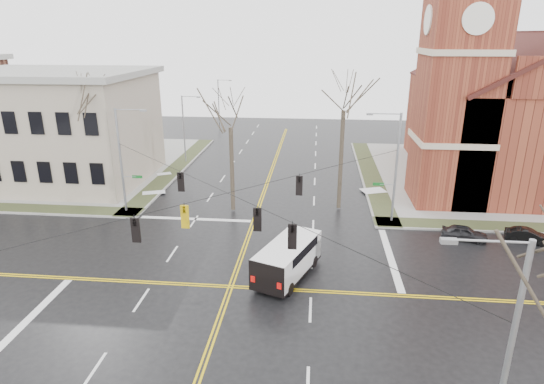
# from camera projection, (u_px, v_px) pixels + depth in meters

# --- Properties ---
(ground) EXTENTS (120.00, 120.00, 0.00)m
(ground) POSITION_uv_depth(u_px,v_px,m) (231.00, 287.00, 28.31)
(ground) COLOR black
(ground) RESTS_ON ground
(sidewalks) EXTENTS (80.00, 80.00, 0.17)m
(sidewalks) POSITION_uv_depth(u_px,v_px,m) (231.00, 286.00, 28.29)
(sidewalks) COLOR gray
(sidewalks) RESTS_ON ground
(road_markings) EXTENTS (100.00, 100.00, 0.01)m
(road_markings) POSITION_uv_depth(u_px,v_px,m) (231.00, 287.00, 28.31)
(road_markings) COLOR gold
(road_markings) RESTS_ON ground
(church) EXTENTS (24.28, 27.48, 27.50)m
(church) POSITION_uv_depth(u_px,v_px,m) (511.00, 101.00, 46.51)
(church) COLOR maroon
(church) RESTS_ON ground
(civic_building_a) EXTENTS (18.00, 14.00, 11.00)m
(civic_building_a) POSITION_uv_depth(u_px,v_px,m) (57.00, 129.00, 47.35)
(civic_building_a) COLOR #9F907E
(civic_building_a) RESTS_ON ground
(signal_pole_ne) EXTENTS (2.75, 0.22, 9.00)m
(signal_pole_ne) POSITION_uv_depth(u_px,v_px,m) (394.00, 165.00, 36.43)
(signal_pole_ne) COLOR gray
(signal_pole_ne) RESTS_ON ground
(signal_pole_nw) EXTENTS (2.75, 0.22, 9.00)m
(signal_pole_nw) POSITION_uv_depth(u_px,v_px,m) (123.00, 158.00, 38.55)
(signal_pole_nw) COLOR gray
(signal_pole_nw) RESTS_ON ground
(signal_pole_se) EXTENTS (2.75, 0.22, 9.00)m
(signal_pole_se) POSITION_uv_depth(u_px,v_px,m) (503.00, 356.00, 14.82)
(signal_pole_se) COLOR gray
(signal_pole_se) RESTS_ON ground
(span_wires) EXTENTS (23.02, 23.02, 0.03)m
(span_wires) POSITION_uv_depth(u_px,v_px,m) (227.00, 193.00, 26.27)
(span_wires) COLOR black
(span_wires) RESTS_ON ground
(traffic_signals) EXTENTS (8.21, 8.26, 1.30)m
(traffic_signals) POSITION_uv_depth(u_px,v_px,m) (226.00, 209.00, 25.89)
(traffic_signals) COLOR black
(traffic_signals) RESTS_ON ground
(streetlight_north_a) EXTENTS (2.30, 0.20, 8.00)m
(streetlight_north_a) POSITION_uv_depth(u_px,v_px,m) (185.00, 126.00, 54.14)
(streetlight_north_a) COLOR gray
(streetlight_north_a) RESTS_ON ground
(streetlight_north_b) EXTENTS (2.30, 0.20, 8.00)m
(streetlight_north_b) POSITION_uv_depth(u_px,v_px,m) (220.00, 103.00, 72.94)
(streetlight_north_b) COLOR gray
(streetlight_north_b) RESTS_ON ground
(cargo_van) EXTENTS (4.35, 6.43, 2.29)m
(cargo_van) POSITION_uv_depth(u_px,v_px,m) (289.00, 256.00, 29.31)
(cargo_van) COLOR white
(cargo_van) RESTS_ON ground
(parked_car_a) EXTENTS (3.54, 2.09, 1.13)m
(parked_car_a) POSITION_uv_depth(u_px,v_px,m) (464.00, 233.00, 34.59)
(parked_car_a) COLOR black
(parked_car_a) RESTS_ON ground
(parked_car_b) EXTENTS (3.36, 2.01, 1.05)m
(parked_car_b) POSITION_uv_depth(u_px,v_px,m) (528.00, 236.00, 34.22)
(parked_car_b) COLOR black
(parked_car_b) RESTS_ON ground
(tree_nw_far) EXTENTS (4.00, 4.00, 12.48)m
(tree_nw_far) POSITION_uv_depth(u_px,v_px,m) (92.00, 105.00, 39.61)
(tree_nw_far) COLOR #352B21
(tree_nw_far) RESTS_ON ground
(tree_nw_near) EXTENTS (4.00, 4.00, 11.03)m
(tree_nw_near) POSITION_uv_depth(u_px,v_px,m) (231.00, 122.00, 37.82)
(tree_nw_near) COLOR #352B21
(tree_nw_near) RESTS_ON ground
(tree_ne) EXTENTS (4.00, 4.00, 13.02)m
(tree_ne) POSITION_uv_depth(u_px,v_px,m) (344.00, 104.00, 37.80)
(tree_ne) COLOR #352B21
(tree_ne) RESTS_ON ground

